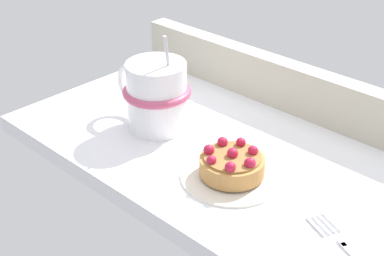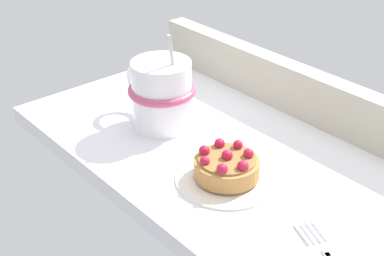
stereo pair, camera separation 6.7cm
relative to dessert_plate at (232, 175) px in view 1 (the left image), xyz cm
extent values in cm
cube|color=white|center=(-2.73, 5.19, -1.60)|extent=(67.22, 34.45, 2.57)
cube|color=#B2AD99|center=(-2.73, 20.85, 3.45)|extent=(65.88, 3.12, 7.52)
cylinder|color=silver|center=(0.00, 0.00, 0.02)|extent=(13.14, 13.14, 0.67)
cylinder|color=silver|center=(0.00, 0.00, -0.15)|extent=(7.23, 7.23, 0.33)
cylinder|color=#B77F42|center=(0.00, 0.00, 1.51)|extent=(8.32, 8.32, 2.30)
cylinder|color=olive|center=(0.00, 0.00, 2.81)|extent=(7.32, 7.32, 0.30)
sphere|color=#B71938|center=(0.00, 0.00, 3.32)|extent=(1.43, 1.43, 1.43)
sphere|color=#B71938|center=(2.91, -0.14, 3.22)|extent=(1.48, 1.48, 1.48)
sphere|color=#B71938|center=(1.44, 2.32, 3.31)|extent=(1.34, 1.34, 1.34)
sphere|color=#B71938|center=(-0.92, 2.80, 3.34)|extent=(1.30, 1.30, 1.30)
sphere|color=#B71938|center=(-2.45, 1.26, 3.29)|extent=(1.41, 1.41, 1.41)
sphere|color=#B71938|center=(-2.40, -1.38, 3.27)|extent=(1.44, 1.44, 1.44)
sphere|color=#B71938|center=(-0.97, -2.88, 3.20)|extent=(1.28, 1.28, 1.28)
sphere|color=#B71938|center=(1.82, -2.57, 3.33)|extent=(1.38, 1.38, 1.38)
cylinder|color=white|center=(-16.46, 2.56, 4.77)|extent=(8.71, 8.71, 10.16)
torus|color=#C64C70|center=(-16.46, 2.56, 5.48)|extent=(9.95, 9.95, 1.20)
torus|color=white|center=(-21.81, 2.56, 4.77)|extent=(6.59, 0.90, 6.59)
cylinder|color=#B7B7BC|center=(-14.71, 3.22, 10.83)|extent=(0.84, 1.79, 7.13)
cube|color=silver|center=(16.94, -1.53, -0.01)|extent=(1.32, 0.99, 0.60)
cube|color=silver|center=(14.15, 0.86, -0.01)|extent=(3.31, 1.60, 0.60)
cube|color=silver|center=(13.86, 0.18, -0.01)|extent=(3.31, 1.60, 0.60)
cube|color=silver|center=(13.57, -0.49, -0.01)|extent=(3.31, 1.60, 0.60)
cube|color=silver|center=(13.29, -1.17, -0.01)|extent=(3.31, 1.60, 0.60)
camera|label=1|loc=(37.05, -46.31, 40.78)|focal=52.23mm
camera|label=2|loc=(41.63, -41.48, 40.78)|focal=52.23mm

